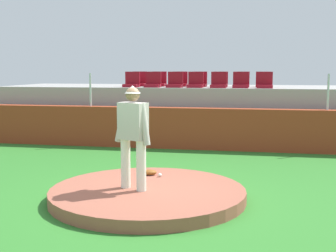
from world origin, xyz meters
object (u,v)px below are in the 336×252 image
object	(u,v)px
stadium_chair_6	(265,83)
stadium_chair_13	(263,82)
baseball	(160,175)
stadium_chair_2	(175,83)
stadium_chair_11	(220,82)
fielding_glove	(149,172)
stadium_chair_10	(200,82)
stadium_chair_7	(139,82)
stadium_chair_4	(219,83)
stadium_chair_9	(180,82)
stadium_chair_0	(132,82)
stadium_chair_3	(195,83)
stadium_chair_5	(241,83)
stadium_chair_12	(242,82)
stadium_chair_8	(159,82)
stadium_chair_1	(153,82)
pitcher	(133,130)

from	to	relation	value
stadium_chair_6	stadium_chair_13	bearing A→B (deg)	-88.01
baseball	stadium_chair_2	world-z (taller)	stadium_chair_2
stadium_chair_11	fielding_glove	bearing A→B (deg)	81.99
stadium_chair_10	stadium_chair_11	size ratio (longest dim) A/B	1.00
fielding_glove	stadium_chair_7	world-z (taller)	stadium_chair_7
stadium_chair_4	stadium_chair_13	bearing A→B (deg)	-146.30
stadium_chair_2	stadium_chair_9	xyz separation A→B (m)	(0.01, 0.92, 0.00)
baseball	fielding_glove	size ratio (longest dim) A/B	0.25
stadium_chair_0	stadium_chair_13	bearing A→B (deg)	-168.12
stadium_chair_7	stadium_chair_9	xyz separation A→B (m)	(1.41, 0.02, 0.00)
stadium_chair_7	stadium_chair_11	bearing A→B (deg)	-179.68
fielding_glove	stadium_chair_9	world-z (taller)	stadium_chair_9
stadium_chair_3	stadium_chair_10	world-z (taller)	same
stadium_chair_4	stadium_chair_5	size ratio (longest dim) A/B	1.00
stadium_chair_6	stadium_chair_13	xyz separation A→B (m)	(-0.03, 0.90, 0.00)
stadium_chair_7	stadium_chair_13	bearing A→B (deg)	-179.85
stadium_chair_0	stadium_chair_11	bearing A→B (deg)	-162.41
stadium_chair_9	stadium_chair_11	xyz separation A→B (m)	(1.36, -0.00, 0.00)
stadium_chair_4	stadium_chair_7	size ratio (longest dim) A/B	1.00
stadium_chair_3	stadium_chair_12	distance (m)	1.68
stadium_chair_3	stadium_chair_13	distance (m)	2.29
stadium_chair_2	stadium_chair_13	bearing A→B (deg)	-161.73
stadium_chair_8	stadium_chair_10	world-z (taller)	same
stadium_chair_0	stadium_chair_12	size ratio (longest dim) A/B	1.00
stadium_chair_11	stadium_chair_12	distance (m)	0.71
stadium_chair_2	stadium_chair_0	bearing A→B (deg)	-1.21
stadium_chair_6	baseball	bearing A→B (deg)	69.62
stadium_chair_9	stadium_chair_12	bearing A→B (deg)	-179.92
stadium_chair_5	stadium_chair_10	distance (m)	1.64
stadium_chair_1	stadium_chair_4	bearing A→B (deg)	179.36
stadium_chair_6	stadium_chair_7	bearing A→B (deg)	-12.01
stadium_chair_11	stadium_chair_1	bearing A→B (deg)	23.32
stadium_chair_1	stadium_chair_7	world-z (taller)	same
stadium_chair_0	stadium_chair_10	distance (m)	2.27
stadium_chair_5	stadium_chair_7	distance (m)	3.58
stadium_chair_11	stadium_chair_0	bearing A→B (deg)	17.59
stadium_chair_11	stadium_chair_4	bearing A→B (deg)	91.15
pitcher	fielding_glove	bearing A→B (deg)	114.10
fielding_glove	stadium_chair_10	size ratio (longest dim) A/B	0.60
stadium_chair_4	stadium_chair_8	bearing A→B (deg)	-24.04
pitcher	stadium_chair_13	bearing A→B (deg)	98.15
stadium_chair_3	stadium_chair_5	distance (m)	1.41
fielding_glove	stadium_chair_6	bearing A→B (deg)	55.86
stadium_chair_5	stadium_chair_6	size ratio (longest dim) A/B	1.00
stadium_chair_12	fielding_glove	bearing A→B (deg)	75.92
stadium_chair_9	stadium_chair_11	distance (m)	1.36
stadium_chair_1	stadium_chair_7	xyz separation A→B (m)	(-0.68, 0.88, 0.00)
stadium_chair_0	stadium_chair_9	distance (m)	1.69
stadium_chair_2	stadium_chair_7	size ratio (longest dim) A/B	1.00
fielding_glove	pitcher	bearing A→B (deg)	-102.40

